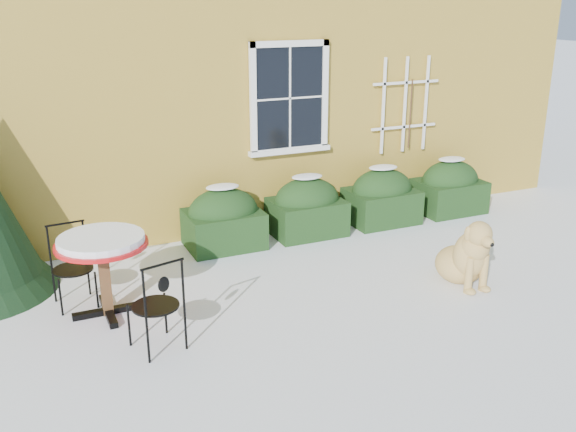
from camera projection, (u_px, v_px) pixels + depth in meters
name	position (u px, v px, depth m)	size (l,w,h in m)	color
ground	(325.00, 320.00, 7.06)	(80.00, 80.00, 0.00)	white
house	(158.00, 6.00, 12.06)	(12.40, 8.40, 6.40)	gold
hedge_row	(345.00, 202.00, 9.77)	(4.95, 0.80, 0.91)	black
bistro_table	(102.00, 250.00, 6.95)	(1.00, 1.00, 0.93)	black
patio_chair_near	(157.00, 305.00, 6.32)	(0.54, 0.53, 0.99)	black
patio_chair_far	(72.00, 266.00, 7.29)	(0.46, 0.45, 0.95)	black
dog	(467.00, 257.00, 7.82)	(0.63, 1.00, 0.91)	tan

